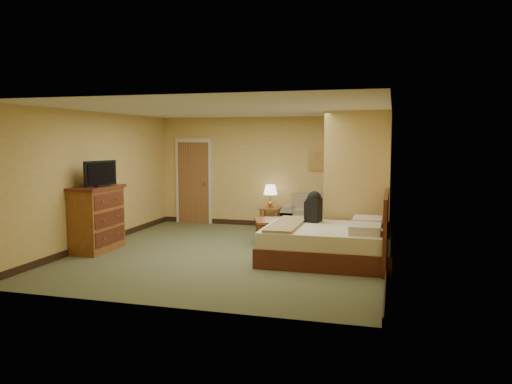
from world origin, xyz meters
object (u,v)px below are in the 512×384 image
(coffee_table, at_px, (275,226))
(dresser, at_px, (97,218))
(bed, at_px, (331,243))
(loveseat, at_px, (319,220))

(coffee_table, distance_m, dresser, 3.39)
(coffee_table, relative_size, bed, 0.45)
(coffee_table, bearing_deg, dresser, -153.68)
(dresser, bearing_deg, coffee_table, 26.32)
(loveseat, height_order, dresser, dresser)
(dresser, height_order, bed, dresser)
(coffee_table, xyz_separation_m, bed, (1.26, -1.16, -0.03))
(coffee_table, distance_m, bed, 1.71)
(bed, bearing_deg, coffee_table, 137.37)
(loveseat, bearing_deg, coffee_table, -114.01)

